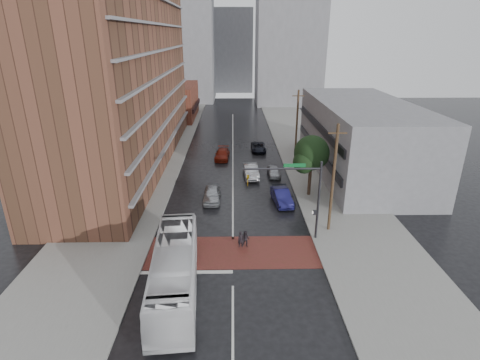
{
  "coord_description": "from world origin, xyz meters",
  "views": [
    {
      "loc": [
        0.12,
        -26.26,
        16.92
      ],
      "look_at": [
        0.73,
        7.97,
        3.5
      ],
      "focal_mm": 28.0,
      "sensor_mm": 36.0,
      "label": 1
    }
  ],
  "objects_px": {
    "transit_bus": "(175,269)",
    "car_parked_far": "(274,172)",
    "car_parked_near": "(282,197)",
    "pedestrian_a": "(241,240)",
    "car_parked_mid": "(283,197)",
    "pedestrian_b": "(246,239)",
    "car_travel_a": "(212,194)",
    "car_travel_b": "(251,171)",
    "car_travel_c": "(222,154)",
    "suv_travel": "(258,147)"
  },
  "relations": [
    {
      "from": "car_travel_a",
      "to": "car_parked_mid",
      "type": "bearing_deg",
      "value": -4.94
    },
    {
      "from": "pedestrian_a",
      "to": "car_parked_near",
      "type": "xyz_separation_m",
      "value": [
        4.52,
        8.73,
        0.03
      ]
    },
    {
      "from": "transit_bus",
      "to": "car_parked_near",
      "type": "bearing_deg",
      "value": 52.7
    },
    {
      "from": "transit_bus",
      "to": "pedestrian_a",
      "type": "height_order",
      "value": "transit_bus"
    },
    {
      "from": "transit_bus",
      "to": "car_travel_c",
      "type": "relative_size",
      "value": 2.57
    },
    {
      "from": "suv_travel",
      "to": "car_parked_far",
      "type": "distance_m",
      "value": 11.06
    },
    {
      "from": "car_parked_near",
      "to": "car_parked_mid",
      "type": "height_order",
      "value": "car_parked_near"
    },
    {
      "from": "pedestrian_b",
      "to": "car_travel_a",
      "type": "relative_size",
      "value": 0.33
    },
    {
      "from": "car_travel_b",
      "to": "transit_bus",
      "type": "bearing_deg",
      "value": -109.49
    },
    {
      "from": "car_parked_near",
      "to": "car_parked_mid",
      "type": "xyz_separation_m",
      "value": [
        0.17,
        0.09,
        -0.09
      ]
    },
    {
      "from": "transit_bus",
      "to": "suv_travel",
      "type": "bearing_deg",
      "value": 72.03
    },
    {
      "from": "pedestrian_a",
      "to": "pedestrian_b",
      "type": "xyz_separation_m",
      "value": [
        0.4,
        0.06,
        0.02
      ]
    },
    {
      "from": "car_travel_c",
      "to": "pedestrian_a",
      "type": "bearing_deg",
      "value": -80.96
    },
    {
      "from": "car_travel_c",
      "to": "suv_travel",
      "type": "distance_m",
      "value": 6.67
    },
    {
      "from": "pedestrian_a",
      "to": "car_travel_b",
      "type": "relative_size",
      "value": 0.3
    },
    {
      "from": "suv_travel",
      "to": "car_travel_c",
      "type": "bearing_deg",
      "value": -146.31
    },
    {
      "from": "pedestrian_b",
      "to": "suv_travel",
      "type": "bearing_deg",
      "value": 106.11
    },
    {
      "from": "car_parked_near",
      "to": "pedestrian_a",
      "type": "bearing_deg",
      "value": -124.15
    },
    {
      "from": "car_parked_far",
      "to": "pedestrian_b",
      "type": "bearing_deg",
      "value": -105.54
    },
    {
      "from": "car_parked_mid",
      "to": "car_parked_far",
      "type": "height_order",
      "value": "car_parked_mid"
    },
    {
      "from": "car_travel_a",
      "to": "car_parked_mid",
      "type": "height_order",
      "value": "car_travel_a"
    },
    {
      "from": "pedestrian_b",
      "to": "car_parked_near",
      "type": "height_order",
      "value": "car_parked_near"
    },
    {
      "from": "car_travel_a",
      "to": "car_parked_mid",
      "type": "distance_m",
      "value": 7.67
    },
    {
      "from": "transit_bus",
      "to": "car_travel_c",
      "type": "xyz_separation_m",
      "value": [
        2.48,
        29.71,
        -1.01
      ]
    },
    {
      "from": "car_travel_a",
      "to": "suv_travel",
      "type": "distance_m",
      "value": 19.37
    },
    {
      "from": "car_parked_mid",
      "to": "car_parked_far",
      "type": "relative_size",
      "value": 1.25
    },
    {
      "from": "transit_bus",
      "to": "car_parked_far",
      "type": "height_order",
      "value": "transit_bus"
    },
    {
      "from": "pedestrian_a",
      "to": "car_travel_a",
      "type": "bearing_deg",
      "value": 104.49
    },
    {
      "from": "transit_bus",
      "to": "car_parked_near",
      "type": "height_order",
      "value": "transit_bus"
    },
    {
      "from": "transit_bus",
      "to": "pedestrian_a",
      "type": "distance_m",
      "value": 7.38
    },
    {
      "from": "car_travel_a",
      "to": "pedestrian_b",
      "type": "bearing_deg",
      "value": -70.18
    },
    {
      "from": "car_travel_b",
      "to": "car_parked_mid",
      "type": "xyz_separation_m",
      "value": [
        3.08,
        -7.82,
        -0.14
      ]
    },
    {
      "from": "transit_bus",
      "to": "pedestrian_a",
      "type": "relative_size",
      "value": 8.41
    },
    {
      "from": "transit_bus",
      "to": "car_travel_a",
      "type": "relative_size",
      "value": 2.69
    },
    {
      "from": "pedestrian_a",
      "to": "pedestrian_b",
      "type": "bearing_deg",
      "value": 6.27
    },
    {
      "from": "transit_bus",
      "to": "car_parked_far",
      "type": "relative_size",
      "value": 3.33
    },
    {
      "from": "pedestrian_b",
      "to": "suv_travel",
      "type": "distance_m",
      "value": 27.97
    },
    {
      "from": "pedestrian_b",
      "to": "car_travel_c",
      "type": "height_order",
      "value": "pedestrian_b"
    },
    {
      "from": "car_parked_mid",
      "to": "pedestrian_b",
      "type": "bearing_deg",
      "value": -120.98
    },
    {
      "from": "pedestrian_b",
      "to": "transit_bus",
      "type": "bearing_deg",
      "value": -109.91
    },
    {
      "from": "transit_bus",
      "to": "car_parked_near",
      "type": "distance_m",
      "value": 17.07
    },
    {
      "from": "car_travel_a",
      "to": "car_parked_far",
      "type": "height_order",
      "value": "car_travel_a"
    },
    {
      "from": "car_travel_c",
      "to": "pedestrian_b",
      "type": "bearing_deg",
      "value": -80.01
    },
    {
      "from": "car_travel_a",
      "to": "suv_travel",
      "type": "relative_size",
      "value": 0.98
    },
    {
      "from": "pedestrian_a",
      "to": "car_parked_near",
      "type": "relative_size",
      "value": 0.32
    },
    {
      "from": "car_parked_far",
      "to": "pedestrian_a",
      "type": "bearing_deg",
      "value": -106.77
    },
    {
      "from": "car_travel_a",
      "to": "car_travel_b",
      "type": "height_order",
      "value": "car_travel_b"
    },
    {
      "from": "car_parked_mid",
      "to": "car_parked_far",
      "type": "distance_m",
      "value": 8.07
    },
    {
      "from": "car_travel_b",
      "to": "car_travel_c",
      "type": "distance_m",
      "value": 8.37
    },
    {
      "from": "car_parked_mid",
      "to": "suv_travel",
      "type": "bearing_deg",
      "value": 89.34
    }
  ]
}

